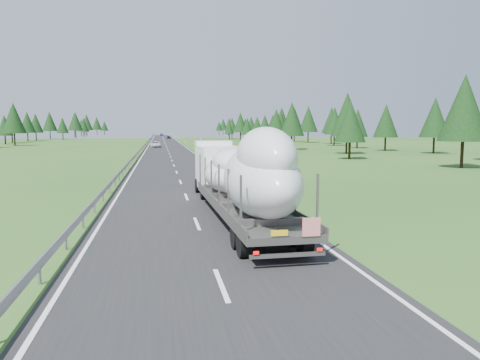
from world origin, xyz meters
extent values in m
plane|color=#294F1A|center=(0.00, 0.00, 0.00)|extent=(400.00, 400.00, 0.00)
cube|color=black|center=(0.00, 100.00, 0.01)|extent=(10.00, 400.00, 0.02)
cube|color=slate|center=(-5.30, 100.00, 0.60)|extent=(0.08, 400.00, 0.32)
cylinder|color=slate|center=(-5.30, 0.00, 0.30)|extent=(0.10, 0.10, 0.60)
cube|color=silver|center=(6.50, 30.00, 0.50)|extent=(0.12, 0.07, 1.00)
cube|color=black|center=(6.50, 30.00, 0.82)|extent=(0.13, 0.08, 0.12)
cube|color=silver|center=(6.50, 80.00, 0.50)|extent=(0.12, 0.07, 1.00)
cube|color=black|center=(6.50, 80.00, 0.82)|extent=(0.13, 0.08, 0.12)
cube|color=silver|center=(6.50, 130.00, 0.50)|extent=(0.12, 0.07, 1.00)
cube|color=black|center=(6.50, 130.00, 0.82)|extent=(0.13, 0.08, 0.12)
cube|color=silver|center=(6.50, 180.00, 0.50)|extent=(0.12, 0.07, 1.00)
cube|color=black|center=(6.50, 180.00, 0.82)|extent=(0.13, 0.08, 0.12)
cube|color=silver|center=(6.50, 230.00, 0.50)|extent=(0.12, 0.07, 1.00)
cube|color=black|center=(6.50, 230.00, 0.82)|extent=(0.13, 0.08, 0.12)
cube|color=silver|center=(6.50, 280.00, 0.50)|extent=(0.12, 0.07, 1.00)
cube|color=black|center=(6.50, 280.00, 0.82)|extent=(0.13, 0.08, 0.12)
cube|color=silver|center=(6.50, 330.00, 0.50)|extent=(0.12, 0.07, 1.00)
cube|color=black|center=(6.50, 330.00, 0.82)|extent=(0.13, 0.08, 0.12)
cylinder|color=slate|center=(7.20, 80.00, 1.00)|extent=(0.08, 0.08, 2.00)
cube|color=silver|center=(7.20, 80.00, 2.00)|extent=(0.05, 0.90, 1.20)
cylinder|color=black|center=(47.90, 56.32, 1.74)|extent=(0.36, 0.36, 3.48)
cone|color=black|center=(47.90, 56.32, 6.58)|extent=(5.41, 5.41, 7.25)
cylinder|color=black|center=(44.17, 67.76, 1.62)|extent=(0.36, 0.36, 3.25)
cone|color=black|center=(44.17, 67.76, 6.13)|extent=(5.05, 5.05, 6.76)
cylinder|color=black|center=(43.73, 80.71, 1.55)|extent=(0.36, 0.36, 3.10)
cone|color=black|center=(43.73, 80.71, 5.86)|extent=(4.83, 4.83, 6.47)
cylinder|color=black|center=(44.28, 96.69, 1.74)|extent=(0.36, 0.36, 3.49)
cone|color=black|center=(44.28, 96.69, 6.58)|extent=(5.42, 5.42, 7.26)
cylinder|color=black|center=(48.64, 110.47, 1.85)|extent=(0.36, 0.36, 3.70)
cone|color=black|center=(48.64, 110.47, 6.99)|extent=(5.76, 5.76, 7.71)
cylinder|color=black|center=(45.89, 123.98, 2.01)|extent=(0.36, 0.36, 4.01)
cone|color=black|center=(45.89, 123.98, 7.58)|extent=(6.24, 6.24, 8.36)
cylinder|color=black|center=(44.92, 136.49, 2.02)|extent=(0.36, 0.36, 4.04)
cone|color=black|center=(44.92, 136.49, 7.62)|extent=(6.28, 6.28, 8.41)
cylinder|color=black|center=(44.80, 153.37, 2.16)|extent=(0.36, 0.36, 4.31)
cone|color=black|center=(44.80, 153.37, 8.15)|extent=(6.71, 6.71, 8.99)
cylinder|color=black|center=(43.71, 164.46, 1.47)|extent=(0.36, 0.36, 2.93)
cone|color=black|center=(43.71, 164.46, 5.54)|extent=(4.56, 4.56, 6.11)
cylinder|color=black|center=(47.32, 178.18, 1.81)|extent=(0.36, 0.36, 3.61)
cone|color=black|center=(47.32, 178.18, 6.82)|extent=(5.62, 5.62, 7.52)
cylinder|color=black|center=(43.15, 191.40, 1.71)|extent=(0.36, 0.36, 3.42)
cone|color=black|center=(43.15, 191.40, 6.47)|extent=(5.33, 5.33, 7.14)
cylinder|color=black|center=(40.90, 209.85, 1.65)|extent=(0.36, 0.36, 3.30)
cone|color=black|center=(40.90, 209.85, 6.22)|extent=(5.13, 5.13, 6.86)
cylinder|color=black|center=(46.17, 221.18, 1.85)|extent=(0.36, 0.36, 3.70)
cone|color=black|center=(46.17, 221.18, 6.98)|extent=(5.75, 5.75, 7.70)
cylinder|color=black|center=(46.69, 234.24, 1.72)|extent=(0.36, 0.36, 3.44)
cone|color=black|center=(46.69, 234.24, 6.49)|extent=(5.34, 5.34, 7.16)
cylinder|color=black|center=(45.52, 249.07, 1.67)|extent=(0.36, 0.36, 3.33)
cone|color=black|center=(45.52, 249.07, 6.29)|extent=(5.18, 5.18, 6.94)
cylinder|color=black|center=(40.75, 263.40, 1.87)|extent=(0.36, 0.36, 3.74)
cone|color=black|center=(40.75, 263.40, 7.07)|extent=(5.82, 5.82, 7.79)
cylinder|color=black|center=(42.65, 278.92, 1.76)|extent=(0.36, 0.36, 3.52)
cone|color=black|center=(42.65, 278.92, 6.64)|extent=(5.47, 5.47, 7.33)
cylinder|color=black|center=(44.67, 294.31, 1.47)|extent=(0.36, 0.36, 2.93)
cone|color=black|center=(44.67, 294.31, 5.54)|extent=(4.56, 4.56, 6.11)
cylinder|color=black|center=(40.11, 308.28, 1.62)|extent=(0.36, 0.36, 3.25)
cone|color=black|center=(40.11, 308.28, 6.13)|extent=(5.05, 5.05, 6.76)
cylinder|color=black|center=(44.83, 320.94, 2.00)|extent=(0.36, 0.36, 4.00)
cone|color=black|center=(44.83, 320.94, 7.55)|extent=(6.21, 6.21, 8.32)
cylinder|color=black|center=(32.98, 26.92, 1.84)|extent=(0.36, 0.36, 3.68)
cone|color=black|center=(32.98, 26.92, 6.95)|extent=(5.73, 5.73, 7.67)
cylinder|color=black|center=(26.37, 44.04, 1.50)|extent=(0.36, 0.36, 3.00)
cone|color=black|center=(26.37, 44.04, 5.66)|extent=(4.66, 4.66, 6.25)
cylinder|color=black|center=(31.76, 58.18, 1.88)|extent=(0.36, 0.36, 3.76)
cone|color=black|center=(31.76, 58.18, 7.10)|extent=(5.85, 5.85, 7.83)
cylinder|color=black|center=(26.48, 75.71, 1.74)|extent=(0.36, 0.36, 3.48)
cone|color=black|center=(26.48, 75.71, 6.57)|extent=(5.41, 5.41, 7.25)
cylinder|color=black|center=(27.59, 93.73, 1.62)|extent=(0.36, 0.36, 3.24)
cone|color=black|center=(27.59, 93.73, 6.12)|extent=(5.04, 5.04, 6.76)
cylinder|color=black|center=(32.95, 110.04, 1.66)|extent=(0.36, 0.36, 3.32)
cone|color=black|center=(32.95, 110.04, 6.28)|extent=(5.17, 5.17, 6.93)
cylinder|color=black|center=(31.56, 124.20, 1.52)|extent=(0.36, 0.36, 3.03)
cone|color=black|center=(31.56, 124.20, 5.73)|extent=(4.72, 4.72, 6.32)
cylinder|color=black|center=(28.50, 138.47, 1.40)|extent=(0.36, 0.36, 2.81)
cone|color=black|center=(28.50, 138.47, 5.31)|extent=(4.37, 4.37, 5.85)
cylinder|color=black|center=(29.34, 157.18, 1.83)|extent=(0.36, 0.36, 3.66)
cone|color=black|center=(29.34, 157.18, 6.91)|extent=(5.69, 5.69, 7.62)
cylinder|color=black|center=(26.97, 170.57, 1.27)|extent=(0.36, 0.36, 2.55)
cone|color=black|center=(26.97, 170.57, 4.81)|extent=(3.97, 3.97, 5.31)
cylinder|color=black|center=(30.49, 186.07, 1.62)|extent=(0.36, 0.36, 3.24)
cone|color=black|center=(30.49, 186.07, 6.13)|extent=(5.05, 5.05, 6.76)
cylinder|color=black|center=(-39.58, 110.47, 1.94)|extent=(0.36, 0.36, 3.88)
cone|color=black|center=(-39.58, 110.47, 7.34)|extent=(6.04, 6.04, 8.09)
cylinder|color=black|center=(-46.03, 123.98, 1.45)|extent=(0.36, 0.36, 2.91)
cone|color=black|center=(-46.03, 123.98, 5.49)|extent=(4.52, 4.52, 6.06)
cylinder|color=black|center=(-47.71, 136.49, 1.90)|extent=(0.36, 0.36, 3.80)
cone|color=black|center=(-47.71, 136.49, 7.19)|extent=(5.92, 5.92, 7.93)
cylinder|color=black|center=(-47.43, 153.37, 1.78)|extent=(0.36, 0.36, 3.56)
cone|color=black|center=(-47.43, 153.37, 6.72)|extent=(5.54, 5.54, 7.42)
cylinder|color=black|center=(-47.36, 164.46, 1.74)|extent=(0.36, 0.36, 3.47)
cone|color=black|center=(-47.36, 164.46, 6.56)|extent=(5.40, 5.40, 7.23)
cylinder|color=black|center=(-40.42, 178.18, 1.54)|extent=(0.36, 0.36, 3.09)
cone|color=black|center=(-40.42, 178.18, 5.83)|extent=(4.81, 4.81, 6.44)
cylinder|color=black|center=(-48.20, 191.40, 2.00)|extent=(0.36, 0.36, 4.01)
cone|color=black|center=(-48.20, 191.40, 7.57)|extent=(6.24, 6.24, 8.35)
cylinder|color=black|center=(-40.63, 209.85, 2.09)|extent=(0.36, 0.36, 4.18)
cone|color=black|center=(-40.63, 209.85, 7.89)|extent=(6.50, 6.50, 8.70)
cylinder|color=black|center=(-43.03, 221.18, 2.07)|extent=(0.36, 0.36, 4.14)
cone|color=black|center=(-43.03, 221.18, 7.83)|extent=(6.45, 6.45, 8.63)
cylinder|color=black|center=(-40.72, 234.24, 1.68)|extent=(0.36, 0.36, 3.37)
cone|color=black|center=(-40.72, 234.24, 6.36)|extent=(5.24, 5.24, 7.01)
cylinder|color=black|center=(-41.32, 249.07, 2.12)|extent=(0.36, 0.36, 4.24)
cone|color=black|center=(-41.32, 249.07, 8.00)|extent=(6.59, 6.59, 8.82)
cylinder|color=black|center=(-46.44, 263.40, 1.66)|extent=(0.36, 0.36, 3.32)
cone|color=black|center=(-46.44, 263.40, 6.27)|extent=(5.17, 5.17, 6.92)
cylinder|color=black|center=(-47.30, 278.92, 1.84)|extent=(0.36, 0.36, 3.69)
cone|color=black|center=(-47.30, 278.92, 6.96)|extent=(5.74, 5.74, 7.68)
cylinder|color=black|center=(-48.61, 294.31, 1.52)|extent=(0.36, 0.36, 3.04)
cone|color=black|center=(-48.61, 294.31, 5.74)|extent=(4.72, 4.72, 6.33)
cylinder|color=black|center=(-43.37, 308.28, 2.10)|extent=(0.36, 0.36, 4.20)
cone|color=black|center=(-43.37, 308.28, 7.93)|extent=(6.53, 6.53, 8.75)
cylinder|color=black|center=(-39.77, 320.94, 1.67)|extent=(0.36, 0.36, 3.33)
cone|color=black|center=(-39.77, 320.94, 6.30)|extent=(5.19, 5.19, 6.95)
cube|color=white|center=(2.18, 9.19, 1.96)|extent=(2.71, 5.22, 2.89)
cube|color=black|center=(2.18, 11.82, 2.47)|extent=(2.37, 0.14, 1.44)
cube|color=white|center=(2.18, 11.46, 3.56)|extent=(2.61, 1.30, 0.31)
cube|color=#605D5A|center=(2.18, 8.16, 0.57)|extent=(2.66, 3.16, 0.26)
cylinder|color=black|center=(1.00, 11.05, 0.52)|extent=(0.39, 1.04, 1.03)
cylinder|color=black|center=(3.37, 11.05, 0.52)|extent=(0.39, 1.04, 1.03)
cylinder|color=black|center=(1.00, 7.75, 0.52)|extent=(0.39, 1.04, 1.03)
cylinder|color=black|center=(3.37, 7.75, 0.52)|extent=(0.39, 1.04, 1.03)
cube|color=#605D5A|center=(2.18, -0.61, 0.95)|extent=(3.15, 14.50, 0.27)
cube|color=#605D5A|center=(0.81, -0.61, 1.21)|extent=(0.43, 14.43, 0.25)
cube|color=#605D5A|center=(3.55, -0.61, 1.21)|extent=(0.43, 14.43, 0.25)
cube|color=#605D5A|center=(0.81, -6.79, 2.06)|extent=(0.07, 0.07, 1.96)
cube|color=#605D5A|center=(3.55, -6.79, 2.06)|extent=(0.07, 0.07, 1.96)
cube|color=#605D5A|center=(0.81, -4.32, 2.06)|extent=(0.07, 0.07, 1.96)
cube|color=#605D5A|center=(3.55, -4.32, 2.06)|extent=(0.07, 0.07, 1.96)
cube|color=#605D5A|center=(0.81, -1.84, 2.06)|extent=(0.07, 0.07, 1.96)
cube|color=#605D5A|center=(3.55, -1.84, 2.06)|extent=(0.07, 0.07, 1.96)
cube|color=#605D5A|center=(0.81, 0.63, 2.06)|extent=(0.07, 0.07, 1.96)
cube|color=#605D5A|center=(3.55, 0.63, 2.06)|extent=(0.07, 0.07, 1.96)
cube|color=#605D5A|center=(0.81, 3.11, 2.06)|extent=(0.07, 0.07, 1.96)
cube|color=#605D5A|center=(3.55, 3.11, 2.06)|extent=(0.07, 0.07, 1.96)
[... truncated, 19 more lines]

